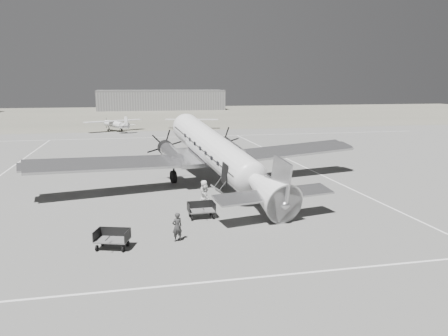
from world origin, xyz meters
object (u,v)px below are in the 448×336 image
dc3_airliner (219,156)px  ramp_agent (206,198)px  passenger (204,192)px  ground_crew (177,227)px  hangar_main (161,100)px  light_plane_left (115,125)px  light_plane_right (192,123)px  baggage_cart_far (112,239)px  baggage_cart_near (201,210)px

dc3_airliner → ramp_agent: (-2.06, -5.50, -1.97)m
dc3_airliner → passenger: size_ratio=16.76×
dc3_airliner → passenger: 4.96m
ramp_agent → passenger: size_ratio=0.98×
ground_crew → passenger: size_ratio=0.92×
hangar_main → dc3_airliner: 117.44m
ground_crew → passenger: passenger is taller
hangar_main → light_plane_left: (-13.34, -69.28, -2.14)m
light_plane_right → baggage_cart_far: size_ratio=5.66×
ramp_agent → ground_crew: bearing=176.5°
dc3_airliner → baggage_cart_far: size_ratio=16.32×
light_plane_right → dc3_airliner: bearing=-80.3°
light_plane_right → passenger: (-6.77, -54.40, -0.18)m
light_plane_left → baggage_cart_near: 55.83m
baggage_cart_near → passenger: size_ratio=1.03×
ramp_agent → baggage_cart_near: bearing=-177.5°
baggage_cart_far → hangar_main: bearing=102.2°
ramp_agent → passenger: (0.13, 1.37, 0.02)m
passenger → light_plane_right: bearing=-31.4°
hangar_main → baggage_cart_far: size_ratio=22.98×
ground_crew → hangar_main: bearing=-113.8°
dc3_airliner → light_plane_left: bearing=88.9°
dc3_airliner → baggage_cart_near: size_ratio=16.30×
dc3_airliner → ramp_agent: bearing=-122.8°
baggage_cart_far → ground_crew: ground_crew is taller
ramp_agent → light_plane_left: bearing=28.7°
dc3_airliner → passenger: bearing=-127.4°
light_plane_left → passenger: size_ratio=6.27×
hangar_main → light_plane_right: hangar_main is taller
ground_crew → passenger: 7.58m
passenger → ramp_agent: bearing=150.4°
light_plane_left → passenger: bearing=-109.7°
baggage_cart_near → dc3_airliner: bearing=68.1°
ground_crew → light_plane_left: bearing=-105.3°
dc3_airliner → baggage_cart_near: dc3_airliner is taller
light_plane_left → ground_crew: bearing=-113.3°
light_plane_left → light_plane_right: bearing=-19.5°
hangar_main → dc3_airliner: hangar_main is taller
dc3_airliner → baggage_cart_far: bearing=-137.1°
hangar_main → baggage_cart_near: (-6.43, -124.67, -2.78)m
light_plane_left → baggage_cart_far: (1.45, -59.74, -0.64)m
light_plane_right → passenger: size_ratio=5.81×
hangar_main → baggage_cart_near: bearing=-93.0°
hangar_main → ground_crew: bearing=-93.7°
light_plane_left → ramp_agent: 54.13m
hangar_main → ramp_agent: size_ratio=24.17×
ground_crew → passenger: (2.70, 7.08, 0.07)m
light_plane_left → hangar_main: bearing=51.1°
baggage_cart_near → passenger: 3.26m
light_plane_right → baggage_cart_far: 63.25m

